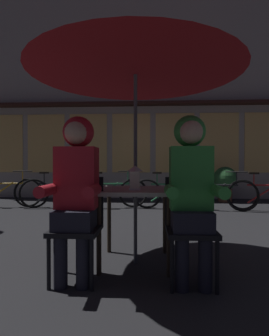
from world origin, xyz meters
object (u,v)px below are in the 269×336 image
at_px(patio_umbrella, 135,56).
at_px(bicycle_nearest, 5,192).
at_px(lantern, 135,177).
at_px(chair_left, 78,221).
at_px(bicycle_fourth, 170,193).
at_px(person_right_hooded, 191,181).
at_px(bicycle_fifth, 217,194).
at_px(cafe_table, 135,199).
at_px(bicycle_furthest, 268,195).
at_px(bicycle_second, 57,192).
at_px(chair_right, 190,223).
at_px(potted_plant, 225,181).
at_px(bicycle_third, 111,193).
at_px(person_left_hooded, 76,181).

distance_m(patio_umbrella, bicycle_nearest, 4.86).
xyz_separation_m(lantern, chair_left, (-0.48, -0.26, -0.37)).
bearing_deg(bicycle_fourth, person_right_hooded, -91.83).
bearing_deg(bicycle_fifth, cafe_table, -116.94).
distance_m(cafe_table, bicycle_furthest, 4.05).
distance_m(lantern, bicycle_second, 3.98).
bearing_deg(chair_left, cafe_table, 37.55).
xyz_separation_m(chair_left, chair_right, (0.96, 0.00, 0.00)).
xyz_separation_m(lantern, potted_plant, (2.13, 4.58, -0.32)).
distance_m(bicycle_third, bicycle_furthest, 3.37).
height_order(person_left_hooded, bicycle_fourth, person_left_hooded).
height_order(patio_umbrella, bicycle_third, patio_umbrella).
distance_m(cafe_table, bicycle_fourth, 3.34).
bearing_deg(cafe_table, person_right_hooded, -41.57).
relative_size(bicycle_fourth, potted_plant, 1.83).
bearing_deg(bicycle_second, bicycle_furthest, -3.20).
bearing_deg(lantern, person_left_hooded, -146.50).
relative_size(person_right_hooded, bicycle_fifth, 0.85).
relative_size(lantern, bicycle_fifth, 0.14).
relative_size(patio_umbrella, bicycle_nearest, 1.38).
xyz_separation_m(bicycle_third, potted_plant, (2.86, 1.15, 0.20)).
bearing_deg(bicycle_third, lantern, -78.02).
xyz_separation_m(patio_umbrella, bicycle_fourth, (0.60, 3.28, -1.71)).
xyz_separation_m(bicycle_nearest, potted_plant, (5.28, 1.18, 0.20)).
bearing_deg(bicycle_third, patio_umbrella, -77.69).
height_order(bicycle_third, bicycle_furthest, same).
bearing_deg(bicycle_third, bicycle_second, 179.93).
height_order(person_left_hooded, bicycle_fifth, person_left_hooded).
distance_m(chair_right, bicycle_second, 4.42).
distance_m(patio_umbrella, chair_left, 1.68).
bearing_deg(person_left_hooded, bicycle_second, 111.39).
bearing_deg(potted_plant, person_left_hooded, -118.12).
bearing_deg(bicycle_fifth, bicycle_second, 176.52).
bearing_deg(potted_plant, patio_umbrella, -115.54).
bearing_deg(patio_umbrella, cafe_table, 0.00).
bearing_deg(bicycle_fourth, bicycle_second, 178.89).
height_order(chair_right, person_right_hooded, person_right_hooded).
bearing_deg(chair_right, bicycle_third, 108.07).
distance_m(patio_umbrella, lantern, 1.20).
bearing_deg(potted_plant, bicycle_fifth, -112.21).
xyz_separation_m(patio_umbrella, bicycle_fifth, (1.58, 3.11, -1.71)).
relative_size(lantern, bicycle_second, 0.14).
height_order(chair_left, bicycle_second, chair_left).
relative_size(chair_right, bicycle_fourth, 0.52).
bearing_deg(bicycle_nearest, bicycle_second, 1.72).
height_order(cafe_table, bicycle_fifth, bicycle_fifth).
xyz_separation_m(bicycle_second, bicycle_fifth, (3.53, -0.21, 0.00)).
height_order(chair_right, bicycle_second, chair_right).
bearing_deg(bicycle_furthest, bicycle_fifth, 177.74).
bearing_deg(chair_left, lantern, 28.55).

